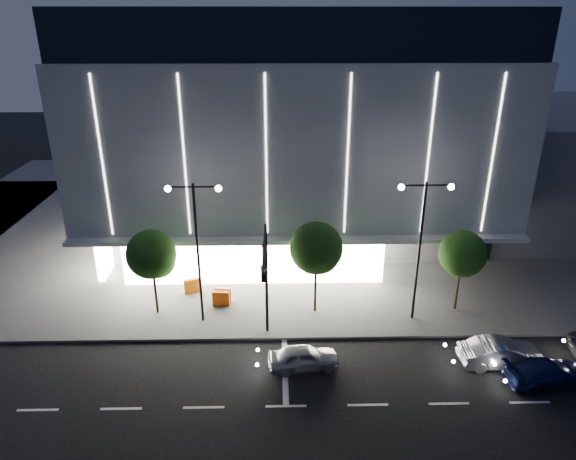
{
  "coord_description": "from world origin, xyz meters",
  "views": [
    {
      "loc": [
        1.67,
        -21.14,
        17.67
      ],
      "look_at": [
        2.32,
        8.73,
        5.0
      ],
      "focal_mm": 32.0,
      "sensor_mm": 36.0,
      "label": 1
    }
  ],
  "objects_px": {
    "tree_left": "(152,257)",
    "barrier_b": "(223,295)",
    "street_lamp_west": "(197,234)",
    "street_lamp_east": "(421,232)",
    "tree_right": "(462,256)",
    "barrier_a": "(221,299)",
    "tree_mid": "(317,251)",
    "car_second": "(501,353)",
    "traffic_mast": "(266,269)",
    "barrier_c": "(192,286)",
    "car_third": "(548,373)",
    "car_lead": "(304,357)"
  },
  "relations": [
    {
      "from": "car_second",
      "to": "barrier_c",
      "type": "height_order",
      "value": "car_second"
    },
    {
      "from": "street_lamp_east",
      "to": "car_third",
      "type": "bearing_deg",
      "value": -47.88
    },
    {
      "from": "tree_mid",
      "to": "car_third",
      "type": "relative_size",
      "value": 1.36
    },
    {
      "from": "street_lamp_east",
      "to": "barrier_a",
      "type": "bearing_deg",
      "value": 171.9
    },
    {
      "from": "street_lamp_east",
      "to": "tree_mid",
      "type": "distance_m",
      "value": 6.27
    },
    {
      "from": "car_lead",
      "to": "barrier_b",
      "type": "xyz_separation_m",
      "value": [
        -4.93,
        6.76,
        0.0
      ]
    },
    {
      "from": "tree_mid",
      "to": "car_third",
      "type": "bearing_deg",
      "value": -31.76
    },
    {
      "from": "street_lamp_west",
      "to": "street_lamp_east",
      "type": "relative_size",
      "value": 1.0
    },
    {
      "from": "car_lead",
      "to": "street_lamp_west",
      "type": "bearing_deg",
      "value": 46.03
    },
    {
      "from": "street_lamp_west",
      "to": "car_lead",
      "type": "distance_m",
      "value": 9.21
    },
    {
      "from": "car_second",
      "to": "barrier_a",
      "type": "bearing_deg",
      "value": 65.83
    },
    {
      "from": "street_lamp_west",
      "to": "tree_left",
      "type": "xyz_separation_m",
      "value": [
        -2.97,
        1.02,
        -1.92
      ]
    },
    {
      "from": "car_second",
      "to": "barrier_c",
      "type": "distance_m",
      "value": 19.51
    },
    {
      "from": "tree_mid",
      "to": "car_lead",
      "type": "bearing_deg",
      "value": -100.47
    },
    {
      "from": "car_lead",
      "to": "car_third",
      "type": "relative_size",
      "value": 0.84
    },
    {
      "from": "barrier_b",
      "to": "barrier_c",
      "type": "distance_m",
      "value": 2.53
    },
    {
      "from": "tree_left",
      "to": "car_third",
      "type": "distance_m",
      "value": 22.87
    },
    {
      "from": "tree_right",
      "to": "barrier_b",
      "type": "xyz_separation_m",
      "value": [
        -14.96,
        1.2,
        -3.23
      ]
    },
    {
      "from": "tree_mid",
      "to": "car_second",
      "type": "relative_size",
      "value": 1.38
    },
    {
      "from": "barrier_b",
      "to": "traffic_mast",
      "type": "bearing_deg",
      "value": -50.22
    },
    {
      "from": "tree_mid",
      "to": "car_second",
      "type": "distance_m",
      "value": 11.68
    },
    {
      "from": "tree_right",
      "to": "street_lamp_east",
      "type": "bearing_deg",
      "value": -161.37
    },
    {
      "from": "traffic_mast",
      "to": "tree_mid",
      "type": "relative_size",
      "value": 1.15
    },
    {
      "from": "barrier_b",
      "to": "barrier_c",
      "type": "bearing_deg",
      "value": 160.15
    },
    {
      "from": "traffic_mast",
      "to": "tree_right",
      "type": "xyz_separation_m",
      "value": [
        12.03,
        3.68,
        -1.14
      ]
    },
    {
      "from": "street_lamp_west",
      "to": "car_third",
      "type": "relative_size",
      "value": 1.99
    },
    {
      "from": "tree_mid",
      "to": "car_lead",
      "type": "height_order",
      "value": "tree_mid"
    },
    {
      "from": "tree_left",
      "to": "barrier_c",
      "type": "bearing_deg",
      "value": 53.0
    },
    {
      "from": "car_second",
      "to": "barrier_b",
      "type": "relative_size",
      "value": 4.05
    },
    {
      "from": "tree_right",
      "to": "car_lead",
      "type": "distance_m",
      "value": 11.91
    },
    {
      "from": "street_lamp_west",
      "to": "street_lamp_east",
      "type": "bearing_deg",
      "value": 0.0
    },
    {
      "from": "tree_left",
      "to": "barrier_b",
      "type": "distance_m",
      "value": 5.41
    },
    {
      "from": "tree_mid",
      "to": "barrier_b",
      "type": "relative_size",
      "value": 5.59
    },
    {
      "from": "barrier_c",
      "to": "traffic_mast",
      "type": "bearing_deg",
      "value": -72.67
    },
    {
      "from": "tree_right",
      "to": "barrier_a",
      "type": "bearing_deg",
      "value": 177.37
    },
    {
      "from": "tree_left",
      "to": "car_third",
      "type": "bearing_deg",
      "value": -18.31
    },
    {
      "from": "street_lamp_west",
      "to": "tree_right",
      "type": "relative_size",
      "value": 1.63
    },
    {
      "from": "barrier_a",
      "to": "tree_right",
      "type": "bearing_deg",
      "value": -1.66
    },
    {
      "from": "traffic_mast",
      "to": "barrier_c",
      "type": "distance_m",
      "value": 9.1
    },
    {
      "from": "tree_right",
      "to": "traffic_mast",
      "type": "bearing_deg",
      "value": -162.98
    },
    {
      "from": "street_lamp_east",
      "to": "car_third",
      "type": "xyz_separation_m",
      "value": [
        5.5,
        -6.09,
        -5.3
      ]
    },
    {
      "from": "car_third",
      "to": "tree_mid",
      "type": "bearing_deg",
      "value": 50.56
    },
    {
      "from": "street_lamp_east",
      "to": "barrier_c",
      "type": "distance_m",
      "value": 15.5
    },
    {
      "from": "street_lamp_west",
      "to": "car_second",
      "type": "xyz_separation_m",
      "value": [
        16.66,
        -4.52,
        -5.22
      ]
    },
    {
      "from": "barrier_b",
      "to": "tree_right",
      "type": "bearing_deg",
      "value": 4.22
    },
    {
      "from": "street_lamp_west",
      "to": "car_lead",
      "type": "relative_size",
      "value": 2.37
    },
    {
      "from": "street_lamp_west",
      "to": "tree_right",
      "type": "distance_m",
      "value": 16.19
    },
    {
      "from": "street_lamp_east",
      "to": "tree_mid",
      "type": "relative_size",
      "value": 1.46
    },
    {
      "from": "street_lamp_west",
      "to": "tree_right",
      "type": "xyz_separation_m",
      "value": [
        16.03,
        1.02,
        -2.07
      ]
    },
    {
      "from": "street_lamp_west",
      "to": "car_second",
      "type": "distance_m",
      "value": 18.03
    }
  ]
}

